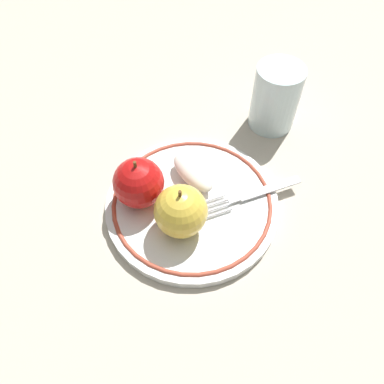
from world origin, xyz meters
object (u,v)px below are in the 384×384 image
drinking_glass (275,98)px  apple_slice_front (193,173)px  apple_red_whole (181,211)px  apple_second_whole (139,182)px  fork (248,195)px  plate (192,203)px

drinking_glass → apple_slice_front: bearing=130.5°
apple_red_whole → drinking_glass: bearing=-39.3°
apple_second_whole → fork: 0.15m
drinking_glass → apple_second_whole: bearing=124.5°
apple_second_whole → drinking_glass: (0.15, -0.21, 0.00)m
apple_red_whole → plate: bearing=-24.2°
apple_red_whole → apple_slice_front: apple_red_whole is taller
apple_red_whole → apple_second_whole: bearing=46.8°
plate → drinking_glass: (0.16, -0.14, 0.04)m
fork → drinking_glass: (0.16, -0.06, 0.04)m
plate → apple_second_whole: (0.01, 0.07, 0.04)m
apple_second_whole → apple_slice_front: 0.08m
apple_slice_front → apple_second_whole: bearing=-102.4°
apple_red_whole → apple_second_whole: (0.05, 0.05, 0.00)m
plate → apple_slice_front: (0.04, -0.00, 0.02)m
apple_red_whole → fork: (0.04, -0.10, -0.03)m
apple_red_whole → drinking_glass: 0.25m
plate → apple_second_whole: bearing=80.6°
plate → drinking_glass: drinking_glass is taller
apple_second_whole → fork: apple_second_whole is taller
apple_slice_front → fork: bearing=30.9°
apple_second_whole → apple_slice_front: size_ratio=0.98×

